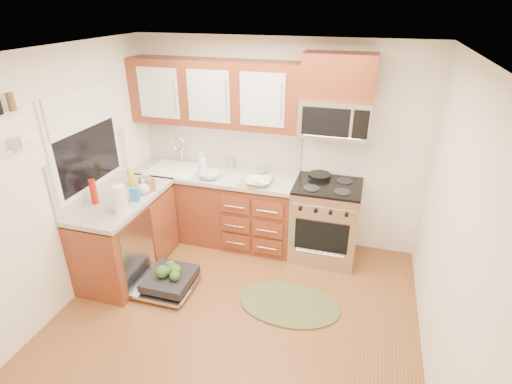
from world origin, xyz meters
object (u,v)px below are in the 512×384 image
(dishwasher, at_px, (167,281))
(cutting_board, at_px, (249,184))
(microwave, at_px, (335,118))
(rug, at_px, (289,304))
(upper_cabinets, at_px, (214,93))
(paper_towel_roll, at_px, (120,199))
(bowl_a, at_px, (258,182))
(stock_pot, at_px, (263,172))
(range, at_px, (325,221))
(cup, at_px, (269,178))
(sink, at_px, (175,178))
(bowl_b, at_px, (209,175))
(skillet, at_px, (319,176))

(dishwasher, xyz_separation_m, cutting_board, (0.66, 0.92, 0.83))
(microwave, height_order, rug, microwave)
(upper_cabinets, height_order, paper_towel_roll, upper_cabinets)
(bowl_a, bearing_deg, stock_pot, 93.20)
(rug, bearing_deg, paper_towel_roll, -174.55)
(range, xyz_separation_m, microwave, (0.00, 0.12, 1.23))
(range, bearing_deg, cup, -175.54)
(dishwasher, xyz_separation_m, rug, (1.33, 0.12, -0.09))
(upper_cabinets, xyz_separation_m, cup, (0.72, -0.20, -0.91))
(bowl_a, bearing_deg, sink, 171.99)
(microwave, bearing_deg, rug, -100.43)
(paper_towel_roll, bearing_deg, bowl_b, 62.18)
(paper_towel_roll, xyz_separation_m, bowl_b, (0.54, 1.02, -0.10))
(stock_pot, height_order, cutting_board, stock_pot)
(rug, relative_size, paper_towel_roll, 3.67)
(sink, relative_size, cutting_board, 2.34)
(bowl_b, bearing_deg, rug, -35.65)
(sink, distance_m, cup, 1.25)
(paper_towel_roll, height_order, cup, paper_towel_roll)
(upper_cabinets, bearing_deg, skillet, 1.15)
(rug, xyz_separation_m, paper_towel_roll, (-1.72, -0.16, 1.06))
(dishwasher, bearing_deg, range, 36.27)
(sink, bearing_deg, rug, -30.16)
(stock_pot, height_order, cup, stock_pot)
(paper_towel_roll, relative_size, bowl_b, 1.16)
(rug, bearing_deg, cutting_board, 130.16)
(bowl_b, bearing_deg, paper_towel_roll, -117.82)
(range, bearing_deg, upper_cabinets, 174.11)
(microwave, xyz_separation_m, cup, (-0.69, -0.17, -0.73))
(rug, bearing_deg, dishwasher, -174.87)
(sink, relative_size, stock_pot, 3.41)
(rug, bearing_deg, upper_cabinets, 136.01)
(cup, bearing_deg, rug, -63.36)
(paper_towel_roll, xyz_separation_m, bowl_a, (1.15, 1.00, -0.11))
(paper_towel_roll, bearing_deg, sink, 90.00)
(microwave, bearing_deg, cup, -165.83)
(bowl_a, bearing_deg, cutting_board, -158.96)
(cup, bearing_deg, stock_pot, 128.69)
(sink, relative_size, bowl_a, 2.19)
(paper_towel_roll, xyz_separation_m, cup, (1.24, 1.12, -0.10))
(sink, bearing_deg, bowl_a, -8.01)
(upper_cabinets, relative_size, microwave, 2.70)
(range, relative_size, bowl_a, 3.36)
(rug, xyz_separation_m, cutting_board, (-0.68, 0.80, 0.92))
(bowl_a, bearing_deg, cup, 51.09)
(upper_cabinets, distance_m, skillet, 1.56)
(skillet, height_order, cutting_board, skillet)
(dishwasher, distance_m, stock_pot, 1.67)
(range, xyz_separation_m, cutting_board, (-0.88, -0.21, 0.46))
(upper_cabinets, height_order, bowl_b, upper_cabinets)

